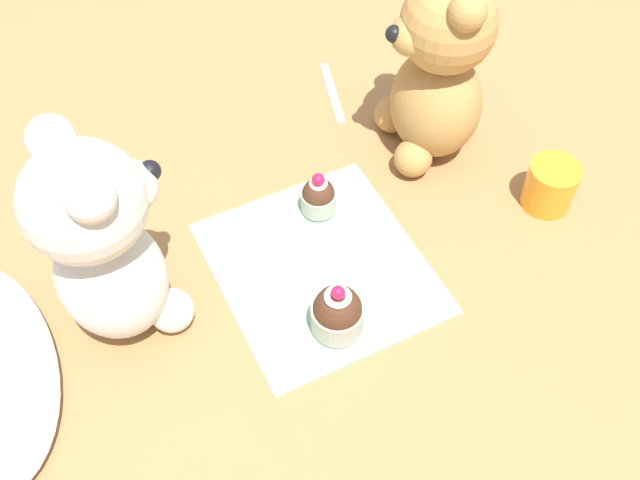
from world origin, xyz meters
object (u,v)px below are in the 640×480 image
Objects in this scene: juice_glass at (550,186)px; teaspoon at (332,92)px; teddy_bear_cream at (103,243)px; teddy_bear_tan at (438,73)px; cupcake_near_cream_bear at (337,312)px; cupcake_near_tan_bear at (318,196)px.

juice_glass is 0.50× the size of teaspoon.
teaspoon is (0.23, -0.38, -0.13)m from teddy_bear_cream.
teddy_bear_tan is 0.20m from juice_glass.
teddy_bear_cream is 0.26m from cupcake_near_cream_bear.
teddy_bear_cream is 4.22× the size of juice_glass.
cupcake_near_cream_bear is at bearing 98.19° from juice_glass.
teaspoon is at bearing -31.70° from cupcake_near_tan_bear.
teddy_bear_tan is 0.33m from cupcake_near_cream_bear.
cupcake_near_cream_bear is (-0.13, -0.20, -0.10)m from teddy_bear_cream.
teddy_bear_tan is 0.21m from teaspoon.
teddy_bear_cream is at bearing 98.04° from cupcake_near_tan_bear.
teaspoon is (0.35, -0.18, -0.03)m from cupcake_near_cream_bear.
juice_glass is (-0.12, -0.27, 0.00)m from cupcake_near_tan_bear.
juice_glass is (0.05, -0.33, -0.00)m from cupcake_near_cream_bear.
teddy_bear_cream is 3.59× the size of cupcake_near_cream_bear.
cupcake_near_cream_bear is 0.40m from teaspoon.
teddy_bear_tan is 4.27× the size of cupcake_near_tan_bear.
cupcake_near_cream_bear is 0.59× the size of teaspoon.
teddy_bear_tan is at bearing 39.96° from teaspoon.
cupcake_near_cream_bear reaches higher than cupcake_near_tan_bear.
teddy_bear_tan is at bearing -77.79° from cupcake_near_tan_bear.
teaspoon is at bearing -143.92° from teddy_bear_tan.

